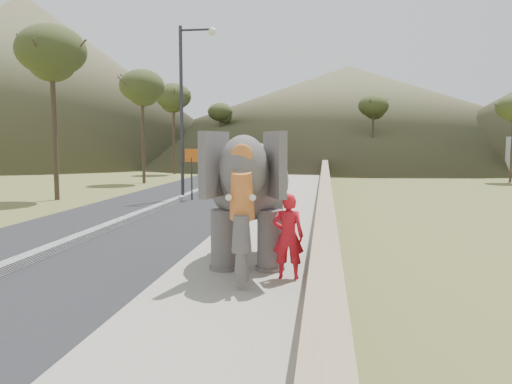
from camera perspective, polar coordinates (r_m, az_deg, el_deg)
ground at (r=8.38m, az=-3.83°, el=-13.41°), size 160.00×160.00×0.00m
road at (r=19.14m, az=-12.48°, el=-2.55°), size 7.00×120.00×0.03m
median at (r=19.13m, az=-12.49°, el=-2.27°), size 0.35×120.00×0.22m
walkway at (r=18.02m, az=2.61°, el=-2.74°), size 3.00×120.00×0.15m
parapet at (r=17.88m, az=7.89°, el=-1.32°), size 0.30×120.00×1.10m
lamppost at (r=23.64m, az=-7.80°, el=10.91°), size 1.76×0.36×8.00m
signboard at (r=23.32m, az=-7.38°, el=3.04°), size 0.60×0.08×2.40m
hill_left at (r=74.66m, az=-24.80°, el=11.65°), size 60.00×60.00×22.00m
hill_far at (r=77.94m, az=10.45°, el=8.87°), size 80.00×80.00×14.00m
elephant_and_man at (r=10.88m, az=-0.66°, el=-0.75°), size 2.35×3.93×2.75m
motorcyclist at (r=30.52m, az=-2.04°, el=2.01°), size 1.46×1.93×1.88m
trees at (r=34.98m, az=10.21°, el=7.36°), size 48.71×44.91×8.28m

